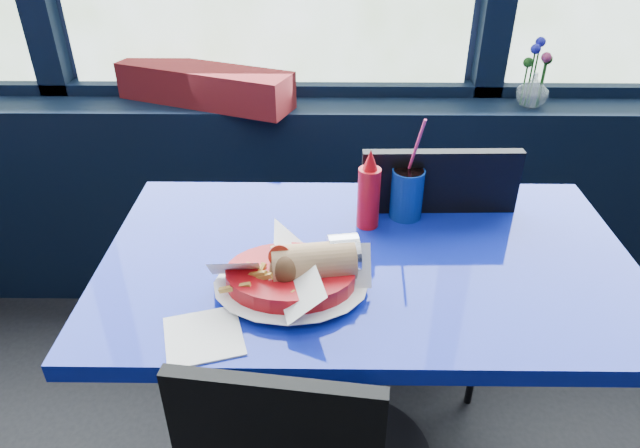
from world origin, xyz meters
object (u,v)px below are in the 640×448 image
Objects in this scene: food_basket at (294,275)px; ketchup_bottle at (369,193)px; soda_cup at (407,193)px; near_table at (364,316)px; chair_near_back at (423,255)px; planter_box at (205,85)px; flower_vase at (534,86)px.

ketchup_bottle reaches higher than food_basket.
near_table is at bearing -121.11° from soda_cup.
ketchup_bottle is 0.11m from soda_cup.
chair_near_back is 4.50× the size of ketchup_bottle.
planter_box reaches higher than near_table.
ketchup_bottle is (0.52, -0.72, -0.02)m from planter_box.
chair_near_back reaches higher than food_basket.
soda_cup is (-0.09, -0.15, 0.29)m from chair_near_back.
chair_near_back is at bearing 45.70° from ketchup_bottle.
chair_near_back is 4.00× the size of flower_vase.
near_table is 5.90× the size of ketchup_bottle.
chair_near_back is 0.75m from flower_vase.
soda_cup reaches higher than ketchup_bottle.
planter_box is at bearing 121.38° from near_table.
ketchup_bottle reaches higher than planter_box.
food_basket is at bearing -142.08° from near_table.
chair_near_back is 2.75× the size of food_basket.
chair_near_back is at bearing -14.87° from planter_box.
flower_vase is at bearing 53.92° from near_table.
ketchup_bottle is at bearing 72.89° from food_basket.
chair_near_back is 0.34m from soda_cup.
soda_cup is (0.10, 0.04, -0.02)m from ketchup_bottle.
near_table is 1.04m from planter_box.
ketchup_bottle is at bearing -130.46° from flower_vase.
near_table is 0.30m from ketchup_bottle.
near_table is 0.32m from soda_cup.
near_table is 1.31× the size of chair_near_back.
ketchup_bottle is (-0.19, -0.19, 0.31)m from chair_near_back.
near_table is 0.38m from chair_near_back.
near_table is at bearing -36.80° from planter_box.
chair_near_back is at bearing -128.92° from flower_vase.
planter_box is (-0.71, 0.53, 0.34)m from chair_near_back.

